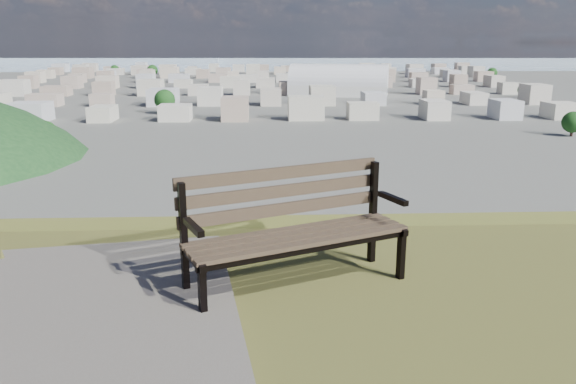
{
  "coord_description": "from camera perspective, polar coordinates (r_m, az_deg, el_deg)",
  "views": [
    {
      "loc": [
        -1.49,
        -1.91,
        26.99
      ],
      "look_at": [
        -1.22,
        4.42,
        25.3
      ],
      "focal_mm": 35.0,
      "sensor_mm": 36.0,
      "label": 1
    }
  ],
  "objects": [
    {
      "name": "arena",
      "position": [
        300.23,
        5.17,
        10.69
      ],
      "size": [
        54.28,
        33.21,
        21.35
      ],
      "rotation": [
        0.0,
        0.0,
        -0.25
      ],
      "color": "silver",
      "rests_on": "ground"
    },
    {
      "name": "park_bench",
      "position": [
        4.66,
        0.48,
        -3.06
      ],
      "size": [
        1.94,
        1.29,
        0.97
      ],
      "rotation": [
        0.0,
        0.0,
        0.41
      ],
      "color": "#443727",
      "rests_on": "hilltop_mesa"
    },
    {
      "name": "city_blocks",
      "position": [
        397.05,
        -2.3,
        11.54
      ],
      "size": [
        395.0,
        361.0,
        7.0
      ],
      "color": "beige",
      "rests_on": "ground"
    },
    {
      "name": "bay_water",
      "position": [
        902.31,
        -2.44,
        13.22
      ],
      "size": [
        2400.0,
        700.0,
        0.12
      ],
      "primitive_type": "cube",
      "color": "#91AAB8",
      "rests_on": "ground"
    },
    {
      "name": "city_trees",
      "position": [
        322.63,
        -7.02,
        10.9
      ],
      "size": [
        406.52,
        387.2,
        9.98
      ],
      "color": "#311F18",
      "rests_on": "ground"
    },
    {
      "name": "far_hills",
      "position": [
        1406.09,
        -5.06,
        14.83
      ],
      "size": [
        2050.0,
        340.0,
        60.0
      ],
      "color": "#94A6B8",
      "rests_on": "ground"
    }
  ]
}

